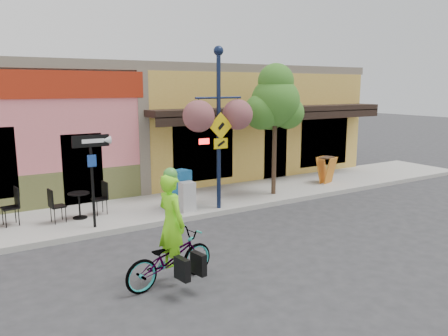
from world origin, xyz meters
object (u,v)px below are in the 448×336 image
Objects in this scene: lamp_post at (219,129)px; newspaper_box_blue at (181,189)px; street_tree at (275,129)px; building at (130,122)px; newspaper_box_grey at (187,197)px; one_way_sign at (92,182)px; cyclist_rider at (172,236)px; bicycle at (170,258)px.

lamp_post is 2.11m from newspaper_box_blue.
lamp_post reaches higher than street_tree.
newspaper_box_grey is (-0.69, -6.52, -1.67)m from building.
newspaper_box_blue is at bearing 11.37° from one_way_sign.
cyclist_rider is at bearing -143.81° from street_tree.
bicycle is 4.87m from newspaper_box_blue.
one_way_sign is at bearing 175.61° from newspaper_box_blue.
cyclist_rider is at bearing -134.47° from newspaper_box_blue.
cyclist_rider is 4.38m from newspaper_box_grey.
lamp_post is 4.21× the size of newspaper_box_blue.
newspaper_box_blue is at bearing -37.58° from cyclist_rider.
one_way_sign is 2.88m from newspaper_box_blue.
bicycle is 1.71× the size of newspaper_box_blue.
one_way_sign is at bearing -117.10° from building.
street_tree is (2.46, 0.54, -0.17)m from lamp_post.
lamp_post reaches higher than one_way_sign.
building is 6.74m from street_tree.
newspaper_box_blue is 0.26× the size of street_tree.
bicycle is at bearing -106.02° from building.
one_way_sign reaches higher than bicycle.
cyclist_rider is 0.40× the size of lamp_post.
one_way_sign is 2.14× the size of newspaper_box_blue.
street_tree reaches higher than bicycle.
building is at bearing 92.68° from lamp_post.
bicycle is at bearing -118.99° from newspaper_box_grey.
building is 16.39× the size of newspaper_box_blue.
lamp_post is 3.81m from one_way_sign.
building is 10.83m from bicycle.
newspaper_box_blue is (-0.89, 0.70, -1.78)m from lamp_post.
cyclist_rider is 3.74m from one_way_sign.
bicycle is at bearing -131.50° from lamp_post.
newspaper_box_grey is (2.69, 0.07, -0.76)m from one_way_sign.
lamp_post is (3.16, 3.57, 1.55)m from cyclist_rider.
street_tree is (6.10, 0.43, 0.98)m from one_way_sign.
one_way_sign is (-0.47, 3.68, 0.40)m from cyclist_rider.
cyclist_rider reaches higher than newspaper_box_blue.
newspaper_box_grey is at bearing -96.02° from building.
bicycle is 0.44× the size of street_tree.
one_way_sign is at bearing -3.05° from bicycle.
lamp_post is at bearing -8.87° from newspaper_box_grey.
street_tree is (3.41, 0.36, 1.74)m from newspaper_box_grey.
newspaper_box_grey is at bearing -40.66° from bicycle.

